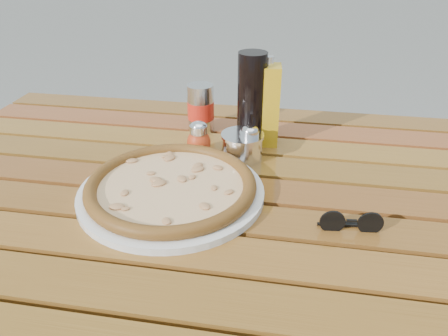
% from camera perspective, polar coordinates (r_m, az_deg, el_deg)
% --- Properties ---
extents(table, '(1.40, 0.90, 0.75)m').
position_cam_1_polar(table, '(0.93, -0.21, -6.33)').
color(table, '#3C240D').
rests_on(table, ground).
extents(plate, '(0.45, 0.45, 0.01)m').
position_cam_1_polar(plate, '(0.86, -6.87, -3.17)').
color(plate, silver).
rests_on(plate, table).
extents(pizza, '(0.44, 0.44, 0.03)m').
position_cam_1_polar(pizza, '(0.85, -6.93, -2.27)').
color(pizza, '#FFE7B6').
rests_on(pizza, plate).
extents(pepper_shaker, '(0.06, 0.06, 0.08)m').
position_cam_1_polar(pepper_shaker, '(0.99, -3.32, 3.79)').
color(pepper_shaker, '#C03A15').
rests_on(pepper_shaker, table).
extents(oregano_shaker, '(0.06, 0.06, 0.08)m').
position_cam_1_polar(oregano_shaker, '(0.97, 3.37, 3.20)').
color(oregano_shaker, '#3A3E19').
rests_on(oregano_shaker, table).
extents(dark_bottle, '(0.08, 0.08, 0.22)m').
position_cam_1_polar(dark_bottle, '(1.01, 3.62, 8.83)').
color(dark_bottle, black).
rests_on(dark_bottle, table).
extents(soda_can, '(0.09, 0.09, 0.12)m').
position_cam_1_polar(soda_can, '(1.11, -3.05, 7.77)').
color(soda_can, silver).
rests_on(soda_can, table).
extents(olive_oil_cruet, '(0.06, 0.06, 0.21)m').
position_cam_1_polar(olive_oil_cruet, '(1.03, 5.67, 8.17)').
color(olive_oil_cruet, '#BC9014').
rests_on(olive_oil_cruet, table).
extents(parmesan_tin, '(0.11, 0.11, 0.07)m').
position_cam_1_polar(parmesan_tin, '(0.98, 2.41, 2.92)').
color(parmesan_tin, silver).
rests_on(parmesan_tin, table).
extents(sunglasses, '(0.11, 0.03, 0.04)m').
position_cam_1_polar(sunglasses, '(0.78, 16.24, -6.89)').
color(sunglasses, black).
rests_on(sunglasses, table).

